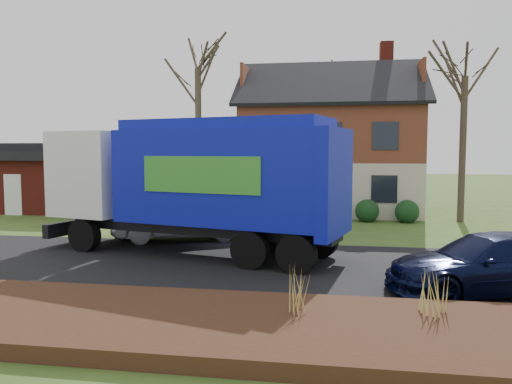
# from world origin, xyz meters

# --- Properties ---
(ground) EXTENTS (120.00, 120.00, 0.00)m
(ground) POSITION_xyz_m (0.00, 0.00, 0.00)
(ground) COLOR #33511B
(ground) RESTS_ON ground
(road) EXTENTS (80.00, 7.00, 0.02)m
(road) POSITION_xyz_m (0.00, 0.00, 0.01)
(road) COLOR black
(road) RESTS_ON ground
(mulch_verge) EXTENTS (80.00, 3.50, 0.30)m
(mulch_verge) POSITION_xyz_m (0.00, -5.30, 0.15)
(mulch_verge) COLOR black
(mulch_verge) RESTS_ON ground
(main_house) EXTENTS (12.95, 8.95, 9.26)m
(main_house) POSITION_xyz_m (1.49, 13.91, 4.03)
(main_house) COLOR beige
(main_house) RESTS_ON ground
(ranch_house) EXTENTS (9.80, 8.20, 3.70)m
(ranch_house) POSITION_xyz_m (-12.00, 13.00, 1.81)
(ranch_house) COLOR maroon
(ranch_house) RESTS_ON ground
(garbage_truck) EXTENTS (10.27, 5.10, 4.25)m
(garbage_truck) POSITION_xyz_m (-1.98, 1.31, 2.45)
(garbage_truck) COLOR black
(garbage_truck) RESTS_ON ground
(silver_sedan) EXTENTS (5.30, 3.37, 1.65)m
(silver_sedan) POSITION_xyz_m (-3.23, 3.72, 0.82)
(silver_sedan) COLOR #9B9CA2
(silver_sedan) RESTS_ON ground
(navy_wagon) EXTENTS (5.14, 3.20, 1.39)m
(navy_wagon) POSITION_xyz_m (5.88, -1.80, 0.69)
(navy_wagon) COLOR black
(navy_wagon) RESTS_ON ground
(tree_front_west) EXTENTS (3.33, 3.33, 9.91)m
(tree_front_west) POSITION_xyz_m (-4.07, 8.94, 8.16)
(tree_front_west) COLOR #463B2A
(tree_front_west) RESTS_ON ground
(tree_front_east) EXTENTS (3.44, 3.44, 9.54)m
(tree_front_east) POSITION_xyz_m (8.07, 10.30, 7.76)
(tree_front_east) COLOR #443628
(tree_front_east) RESTS_ON ground
(tree_back) EXTENTS (3.30, 3.30, 10.44)m
(tree_back) POSITION_xyz_m (2.03, 21.86, 8.70)
(tree_back) COLOR #3B2F23
(tree_back) RESTS_ON ground
(grass_clump_mid) EXTENTS (0.30, 0.25, 0.84)m
(grass_clump_mid) POSITION_xyz_m (1.74, -4.77, 0.72)
(grass_clump_mid) COLOR tan
(grass_clump_mid) RESTS_ON mulch_verge
(grass_clump_east) EXTENTS (0.39, 0.32, 0.97)m
(grass_clump_east) POSITION_xyz_m (4.16, -4.47, 0.79)
(grass_clump_east) COLOR tan
(grass_clump_east) RESTS_ON mulch_verge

